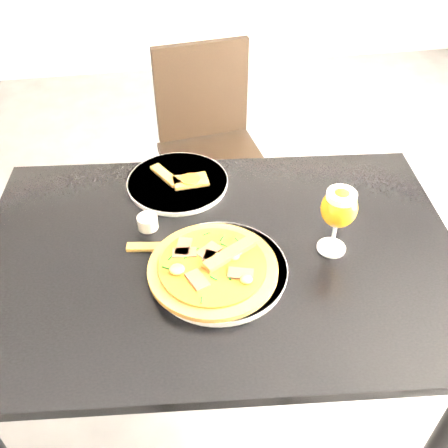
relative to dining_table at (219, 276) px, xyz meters
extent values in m
cube|color=black|center=(0.00, 0.00, 0.08)|extent=(1.27, 0.92, 0.03)
cylinder|color=black|center=(0.50, -0.39, -0.30)|extent=(0.05, 0.05, 0.72)
cylinder|color=black|center=(-0.50, 0.39, -0.30)|extent=(0.05, 0.05, 0.72)
cylinder|color=black|center=(0.57, 0.28, -0.30)|extent=(0.05, 0.05, 0.72)
cube|color=black|center=(0.11, 0.82, -0.23)|extent=(0.45, 0.45, 0.04)
cylinder|color=black|center=(-0.03, 0.63, -0.45)|extent=(0.03, 0.03, 0.41)
cylinder|color=black|center=(0.29, 0.68, -0.45)|extent=(0.03, 0.03, 0.41)
cylinder|color=black|center=(-0.07, 0.96, -0.45)|extent=(0.03, 0.03, 0.41)
cylinder|color=black|center=(0.25, 1.00, -0.45)|extent=(0.03, 0.03, 0.41)
cube|color=black|center=(0.09, 1.00, 0.02)|extent=(0.39, 0.08, 0.41)
cylinder|color=white|center=(-0.01, -0.07, 0.10)|extent=(0.38, 0.38, 0.02)
cylinder|color=olive|center=(-0.03, -0.08, 0.11)|extent=(0.31, 0.31, 0.01)
cylinder|color=#B0350E|center=(-0.03, -0.08, 0.12)|extent=(0.25, 0.25, 0.01)
cube|color=#4C3521|center=(0.01, -0.08, 0.13)|extent=(0.06, 0.03, 0.00)
cube|color=#4C3521|center=(0.00, -0.03, 0.13)|extent=(0.06, 0.07, 0.00)
cube|color=#4C3521|center=(-0.06, -0.01, 0.13)|extent=(0.06, 0.07, 0.00)
cube|color=#4C3521|center=(-0.06, -0.08, 0.13)|extent=(0.06, 0.03, 0.00)
cube|color=#4C3521|center=(-0.05, -0.12, 0.13)|extent=(0.06, 0.07, 0.00)
cube|color=#4C3521|center=(0.01, -0.14, 0.13)|extent=(0.06, 0.07, 0.00)
ellipsoid|color=#F5E94F|center=(-0.01, -0.07, 0.13)|extent=(0.03, 0.03, 0.01)
ellipsoid|color=#F5E94F|center=(-0.04, 0.00, 0.13)|extent=(0.03, 0.03, 0.01)
ellipsoid|color=#F5E94F|center=(-0.05, -0.07, 0.13)|extent=(0.03, 0.03, 0.01)
ellipsoid|color=#F5E94F|center=(-0.06, -0.15, 0.13)|extent=(0.03, 0.03, 0.01)
ellipsoid|color=#F5E94F|center=(-0.01, -0.09, 0.13)|extent=(0.03, 0.03, 0.01)
cube|color=#0D4911|center=(-0.02, -0.06, 0.13)|extent=(0.01, 0.02, 0.00)
cube|color=#0D4911|center=(-0.03, -0.03, 0.13)|extent=(0.01, 0.02, 0.00)
cube|color=#0D4911|center=(-0.07, -0.01, 0.13)|extent=(0.01, 0.02, 0.00)
cube|color=#0D4911|center=(-0.06, -0.06, 0.13)|extent=(0.02, 0.01, 0.00)
cube|color=#0D4911|center=(-0.09, -0.08, 0.13)|extent=(0.02, 0.00, 0.00)
cube|color=#0D4911|center=(-0.04, -0.08, 0.13)|extent=(0.02, 0.01, 0.00)
cube|color=#0D4911|center=(-0.05, -0.12, 0.13)|extent=(0.01, 0.02, 0.00)
cube|color=#0D4911|center=(-0.04, -0.16, 0.13)|extent=(0.01, 0.02, 0.00)
cube|color=#0D4911|center=(-0.02, -0.11, 0.13)|extent=(0.01, 0.02, 0.00)
cube|color=#0D4911|center=(0.02, -0.12, 0.13)|extent=(0.02, 0.02, 0.00)
cube|color=#0D4911|center=(-0.01, -0.08, 0.13)|extent=(0.02, 0.01, 0.00)
cube|color=#0D4911|center=(0.02, -0.07, 0.13)|extent=(0.02, 0.01, 0.00)
cube|color=#0D4911|center=(0.04, -0.02, 0.13)|extent=(0.02, 0.02, 0.00)
cube|color=olive|center=(0.01, -0.05, 0.13)|extent=(0.14, 0.10, 0.01)
cylinder|color=white|center=(-0.07, 0.29, 0.10)|extent=(0.36, 0.36, 0.02)
cube|color=olive|center=(-0.11, 0.31, 0.11)|extent=(0.08, 0.12, 0.01)
cube|color=olive|center=(-0.04, 0.27, 0.11)|extent=(0.10, 0.07, 0.01)
cylinder|color=#B0350E|center=(-0.04, 0.27, 0.12)|extent=(0.05, 0.05, 0.00)
cube|color=olive|center=(-0.17, 0.04, 0.09)|extent=(0.12, 0.04, 0.01)
cylinder|color=beige|center=(-0.17, 0.12, 0.11)|extent=(0.05, 0.05, 0.04)
cylinder|color=gold|center=(-0.17, 0.12, 0.12)|extent=(0.05, 0.05, 0.01)
cylinder|color=silver|center=(0.28, -0.04, 0.09)|extent=(0.07, 0.07, 0.01)
cylinder|color=silver|center=(0.28, -0.04, 0.13)|extent=(0.01, 0.01, 0.08)
ellipsoid|color=#AF7011|center=(0.28, -0.04, 0.22)|extent=(0.09, 0.09, 0.10)
cylinder|color=white|center=(0.28, -0.04, 0.26)|extent=(0.07, 0.07, 0.02)
camera|label=1|loc=(-0.13, -0.87, 0.97)|focal=40.00mm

